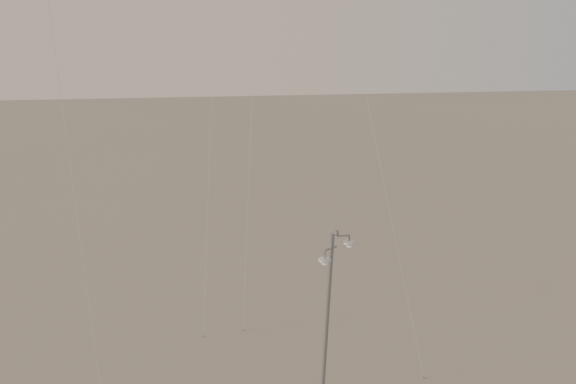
{
  "coord_description": "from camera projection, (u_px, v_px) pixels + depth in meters",
  "views": [
    {
      "loc": [
        0.65,
        -19.03,
        19.3
      ],
      "look_at": [
        2.89,
        5.0,
        10.72
      ],
      "focal_mm": 40.0,
      "sensor_mm": 36.0,
      "label": 1
    }
  ],
  "objects": [
    {
      "name": "street_lamp",
      "position": [
        328.0,
        332.0,
        26.2
      ],
      "size": [
        1.53,
        0.85,
        9.61
      ],
      "color": "gray",
      "rests_on": "ground"
    }
  ]
}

